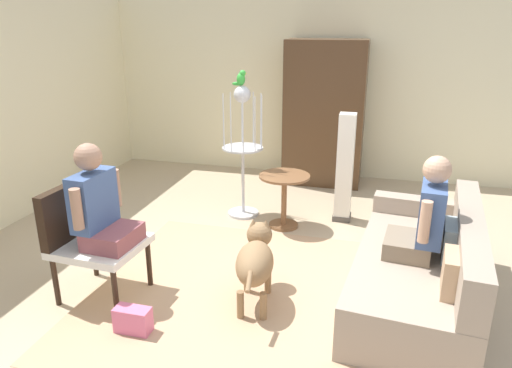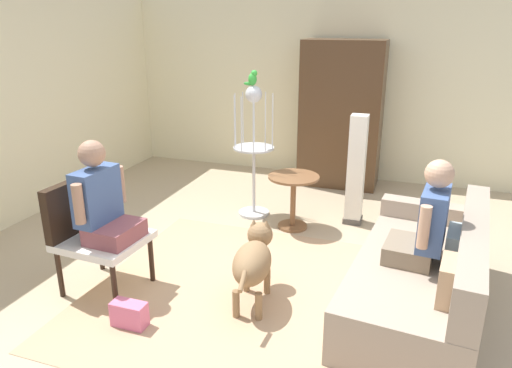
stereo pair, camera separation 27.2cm
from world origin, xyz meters
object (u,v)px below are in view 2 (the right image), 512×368
at_px(armchair, 90,227).
at_px(handbag, 129,314).
at_px(column_lamp, 356,171).
at_px(armoire_cabinet, 341,115).
at_px(couch, 424,277).
at_px(round_end_table, 293,193).
at_px(bird_cage_stand, 254,145).
at_px(parrot, 253,78).
at_px(person_on_couch, 426,223).
at_px(person_on_armchair, 102,201).
at_px(dog, 254,259).

distance_m(armchair, handbag, 0.85).
xyz_separation_m(column_lamp, armoire_cabinet, (-0.40, 1.30, 0.36)).
relative_size(couch, round_end_table, 3.35).
distance_m(couch, round_end_table, 1.79).
bearing_deg(bird_cage_stand, handbag, -93.72).
xyz_separation_m(round_end_table, armoire_cabinet, (0.20, 1.66, 0.57)).
distance_m(parrot, column_lamp, 1.51).
relative_size(person_on_couch, handbag, 3.07).
relative_size(person_on_armchair, bird_cage_stand, 0.55).
distance_m(armchair, column_lamp, 2.81).
relative_size(dog, handbag, 3.29).
distance_m(person_on_armchair, column_lamp, 2.73).
relative_size(parrot, column_lamp, 0.14).
distance_m(person_on_couch, dog, 1.34).
xyz_separation_m(dog, handbag, (-0.76, -0.62, -0.28)).
height_order(round_end_table, handbag, round_end_table).
relative_size(parrot, armoire_cabinet, 0.09).
relative_size(couch, handbag, 7.54).
xyz_separation_m(person_on_armchair, column_lamp, (1.73, 2.10, -0.20)).
relative_size(armchair, person_on_armchair, 1.14).
distance_m(dog, column_lamp, 1.96).
bearing_deg(handbag, column_lamp, 62.68).
xyz_separation_m(person_on_couch, dog, (-1.25, -0.33, -0.36)).
distance_m(person_on_couch, round_end_table, 1.81).
distance_m(column_lamp, handbag, 2.85).
bearing_deg(column_lamp, couch, -63.63).
xyz_separation_m(couch, bird_cage_stand, (-1.89, 1.38, 0.56)).
xyz_separation_m(bird_cage_stand, column_lamp, (1.13, 0.15, -0.23)).
height_order(person_on_armchair, bird_cage_stand, bird_cage_stand).
height_order(person_on_armchair, armoire_cabinet, armoire_cabinet).
bearing_deg(armoire_cabinet, column_lamp, -72.79).
bearing_deg(armoire_cabinet, parrot, -117.35).
height_order(couch, parrot, parrot).
xyz_separation_m(armoire_cabinet, handbag, (-0.89, -3.79, -0.87)).
bearing_deg(bird_cage_stand, round_end_table, -22.61).
xyz_separation_m(bird_cage_stand, handbag, (-0.15, -2.35, -0.74)).
bearing_deg(handbag, person_on_armchair, 138.41).
bearing_deg(person_on_couch, parrot, 143.19).
distance_m(parrot, armoire_cabinet, 1.73).
height_order(parrot, column_lamp, parrot).
bearing_deg(couch, armchair, -167.95).
bearing_deg(bird_cage_stand, parrot, -180.00).
distance_m(couch, bird_cage_stand, 2.41).
height_order(bird_cage_stand, armoire_cabinet, armoire_cabinet).
bearing_deg(couch, parrot, 144.04).
relative_size(person_on_armchair, armoire_cabinet, 0.42).
distance_m(round_end_table, bird_cage_stand, 0.72).
relative_size(person_on_couch, armoire_cabinet, 0.42).
bearing_deg(person_on_couch, dog, -165.32).
bearing_deg(round_end_table, person_on_armchair, -122.94).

